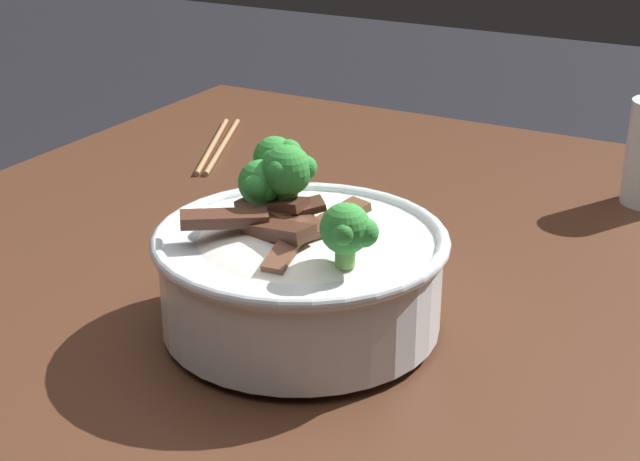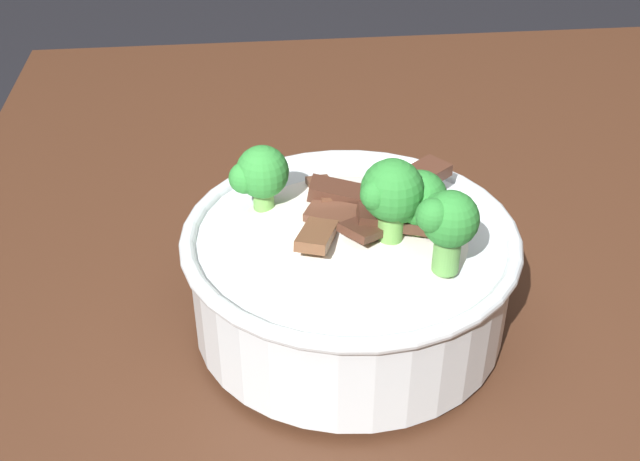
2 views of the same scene
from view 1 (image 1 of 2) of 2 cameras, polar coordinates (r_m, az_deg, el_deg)
name	(u,v)px [view 1 (image 1 of 2)]	position (r m, az deg, el deg)	size (l,w,h in m)	color
dining_table	(234,403)	(0.96, -5.14, -10.16)	(1.30, 0.91, 0.78)	#472819
rice_bowl	(300,265)	(0.82, -1.18, -2.08)	(0.25, 0.25, 0.16)	silver
chopsticks_pair	(218,145)	(1.32, -6.10, 5.05)	(0.22, 0.11, 0.01)	#9E7A4C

